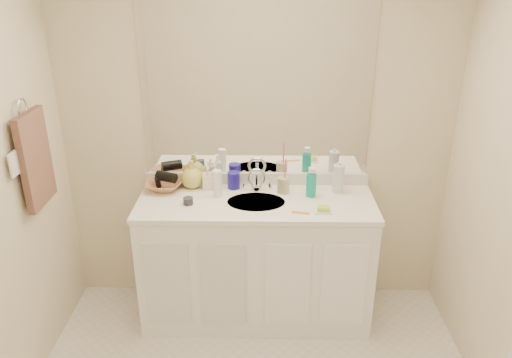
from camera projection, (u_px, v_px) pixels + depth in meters
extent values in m
cube|color=beige|center=(257.00, 139.00, 3.31)|extent=(2.60, 0.02, 2.40)
cube|color=white|center=(256.00, 261.00, 3.37)|extent=(1.50, 0.55, 0.85)
cube|color=white|center=(256.00, 202.00, 3.19)|extent=(1.52, 0.57, 0.03)
cube|color=silver|center=(257.00, 178.00, 3.41)|extent=(1.52, 0.03, 0.08)
cylinder|color=silver|center=(256.00, 203.00, 3.17)|extent=(0.37, 0.37, 0.02)
cylinder|color=silver|center=(256.00, 182.00, 3.31)|extent=(0.02, 0.02, 0.11)
cube|color=white|center=(257.00, 85.00, 3.16)|extent=(1.48, 0.01, 1.20)
cylinder|color=navy|center=(234.00, 180.00, 3.34)|extent=(0.09, 0.09, 0.11)
cylinder|color=tan|center=(283.00, 185.00, 3.28)|extent=(0.09, 0.09, 0.10)
cylinder|color=#F84197|center=(285.00, 171.00, 3.24)|extent=(0.02, 0.04, 0.18)
cylinder|color=#0C9A85|center=(311.00, 185.00, 3.22)|extent=(0.08, 0.08, 0.15)
cylinder|color=silver|center=(338.00, 179.00, 3.27)|extent=(0.09, 0.09, 0.19)
cube|color=white|center=(323.00, 211.00, 3.03)|extent=(0.10, 0.08, 0.01)
cube|color=#ABE537|center=(323.00, 208.00, 3.03)|extent=(0.08, 0.06, 0.03)
cube|color=orange|center=(300.00, 213.00, 3.02)|extent=(0.11, 0.05, 0.00)
cylinder|color=#2A2A30|center=(188.00, 201.00, 3.13)|extent=(0.08, 0.08, 0.04)
cylinder|color=white|center=(217.00, 183.00, 3.21)|extent=(0.07, 0.07, 0.18)
imported|color=white|center=(215.00, 177.00, 3.32)|extent=(0.09, 0.09, 0.17)
imported|color=#FCF1CE|center=(208.00, 178.00, 3.32)|extent=(0.07, 0.07, 0.15)
imported|color=#CDC54F|center=(192.00, 174.00, 3.34)|extent=(0.20, 0.20, 0.19)
imported|color=#A86A43|center=(164.00, 185.00, 3.33)|extent=(0.25, 0.25, 0.06)
cylinder|color=black|center=(166.00, 177.00, 3.31)|extent=(0.15, 0.12, 0.07)
torus|color=silver|center=(22.00, 108.00, 2.71)|extent=(0.01, 0.11, 0.11)
cube|color=#4E3329|center=(35.00, 159.00, 2.83)|extent=(0.04, 0.32, 0.55)
cube|color=white|center=(14.00, 164.00, 2.63)|extent=(0.01, 0.08, 0.13)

